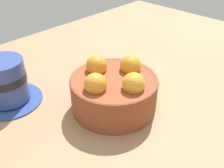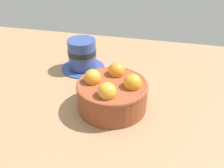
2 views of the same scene
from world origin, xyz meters
The scene contains 3 objects.
ground_plane centered at (0.00, 0.00, -2.09)cm, with size 118.41×83.40×4.19cm, color #997551.
terracotta_bowl centered at (0.01, 0.00, 3.91)cm, with size 15.69×15.69×9.05cm.
coffee_cup centered at (-12.50, 15.86, 4.16)cm, with size 12.40×12.40×8.72cm.
Camera 1 is at (-28.78, -27.03, 30.65)cm, focal length 42.65 mm.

